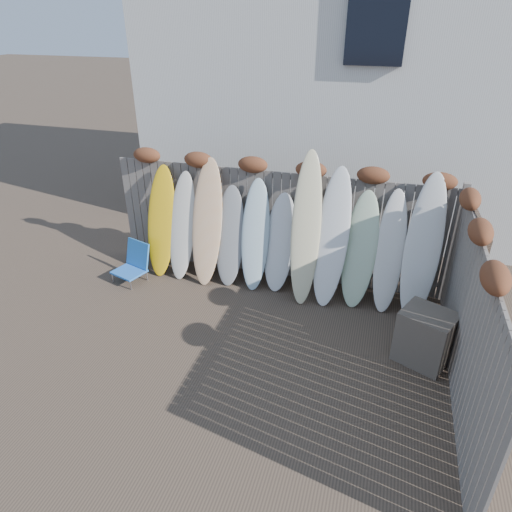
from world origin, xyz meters
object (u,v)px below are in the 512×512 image
(beach_chair, at_px, (133,263))
(surfboard_0, at_px, (161,222))
(lattice_panel, at_px, (463,283))
(wooden_crate, at_px, (425,337))

(beach_chair, relative_size, surfboard_0, 0.34)
(lattice_panel, relative_size, surfboard_0, 0.98)
(lattice_panel, height_order, surfboard_0, lattice_panel)
(beach_chair, bearing_deg, wooden_crate, -9.46)
(beach_chair, xyz_separation_m, surfboard_0, (0.39, 0.49, 0.67))
(surfboard_0, bearing_deg, lattice_panel, -9.99)
(wooden_crate, height_order, surfboard_0, surfboard_0)
(lattice_panel, bearing_deg, beach_chair, 174.29)
(wooden_crate, xyz_separation_m, lattice_panel, (0.43, 0.58, 0.61))
(beach_chair, distance_m, wooden_crate, 5.13)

